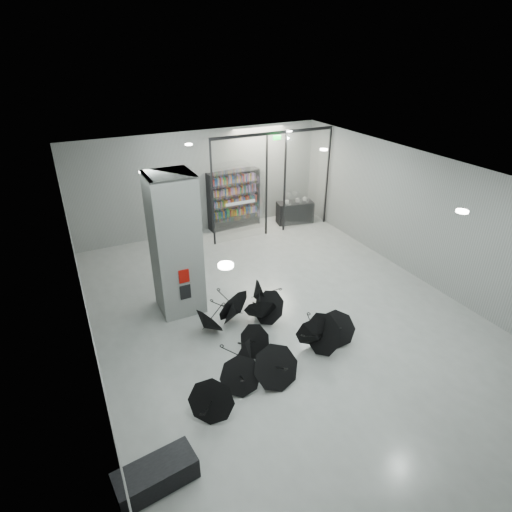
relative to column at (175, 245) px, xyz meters
name	(u,v)px	position (x,y,z in m)	size (l,w,h in m)	color
room	(293,227)	(2.50, -2.00, 0.84)	(14.00, 14.02, 4.01)	gray
column	(175,245)	(0.00, 0.00, 0.00)	(1.20, 1.20, 4.00)	slate
fire_cabinet	(184,276)	(0.00, -0.62, -0.65)	(0.28, 0.04, 0.38)	#A50A07
info_panel	(185,292)	(0.00, -0.62, -1.15)	(0.30, 0.03, 0.42)	black
exit_sign	(277,138)	(4.90, 3.30, 1.82)	(0.30, 0.06, 0.15)	#0CE533
glass_partition	(273,180)	(4.89, 3.50, 0.18)	(5.06, 0.08, 4.00)	silver
bench	(156,475)	(-2.00, -5.13, -1.77)	(1.41, 0.60, 0.45)	black
bookshelf	(234,199)	(3.76, 4.75, -0.81)	(2.16, 0.43, 2.37)	black
shop_counter	(295,212)	(6.24, 4.01, -1.55)	(1.52, 0.61, 0.91)	black
umbrella_cluster	(267,336)	(1.43, -2.67, -1.70)	(5.06, 4.22, 1.28)	black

